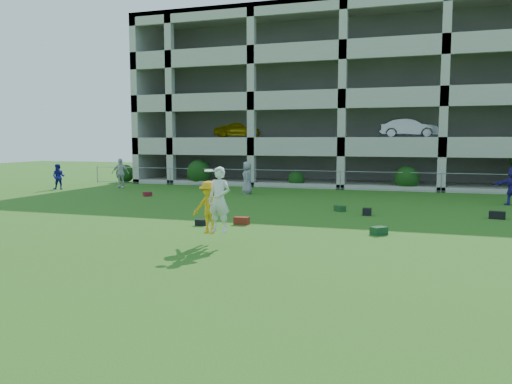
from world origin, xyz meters
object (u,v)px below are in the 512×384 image
(bystander_c, at_px, (247,178))
(crate_d, at_px, (367,212))
(bystander_b, at_px, (120,173))
(bystander_a, at_px, (59,177))
(frisbee_contest, at_px, (213,204))
(parking_garage, at_px, (357,103))

(bystander_c, bearing_deg, crate_d, 29.06)
(bystander_b, bearing_deg, bystander_c, -21.05)
(bystander_b, bearing_deg, bystander_a, -159.39)
(bystander_a, bearing_deg, bystander_c, -12.84)
(crate_d, height_order, frisbee_contest, frisbee_contest)
(frisbee_contest, relative_size, parking_garage, 0.07)
(bystander_a, relative_size, bystander_b, 0.84)
(bystander_b, distance_m, parking_garage, 19.02)
(bystander_a, height_order, bystander_b, bystander_b)
(bystander_b, height_order, parking_garage, parking_garage)
(bystander_b, xyz_separation_m, parking_garage, (13.88, 11.99, 5.05))
(bystander_a, distance_m, crate_d, 20.30)
(bystander_c, bearing_deg, bystander_b, -116.41)
(bystander_b, relative_size, frisbee_contest, 0.95)
(bystander_c, height_order, parking_garage, parking_garage)
(crate_d, height_order, parking_garage, parking_garage)
(bystander_a, xyz_separation_m, bystander_c, (12.18, 1.20, 0.13))
(bystander_b, height_order, crate_d, bystander_b)
(bystander_b, distance_m, bystander_c, 9.15)
(bystander_a, bearing_deg, frisbee_contest, -56.99)
(parking_garage, bearing_deg, bystander_c, -110.20)
(crate_d, relative_size, parking_garage, 0.01)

